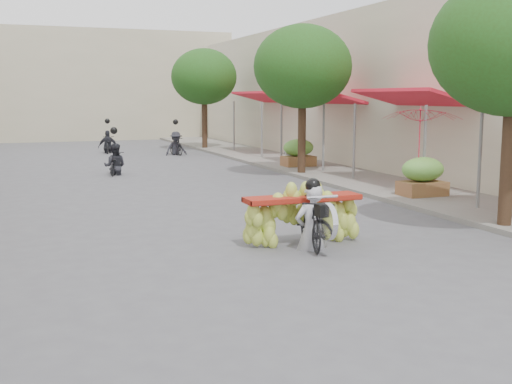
% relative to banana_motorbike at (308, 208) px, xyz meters
% --- Properties ---
extents(ground, '(120.00, 120.00, 0.00)m').
position_rel_banana_motorbike_xyz_m(ground, '(-0.92, -4.14, -0.74)').
color(ground, '#55555A').
rests_on(ground, ground).
extents(sidewalk_right, '(4.00, 60.00, 0.12)m').
position_rel_banana_motorbike_xyz_m(sidewalk_right, '(6.08, 10.86, -0.68)').
color(sidewalk_right, gray).
rests_on(sidewalk_right, ground).
extents(shophouse_row_right, '(9.77, 40.00, 6.00)m').
position_rel_banana_motorbike_xyz_m(shophouse_row_right, '(11.07, 9.86, 2.26)').
color(shophouse_row_right, beige).
rests_on(shophouse_row_right, ground).
extents(far_building, '(20.00, 6.00, 7.00)m').
position_rel_banana_motorbike_xyz_m(far_building, '(-0.92, 33.86, 2.76)').
color(far_building, '#B8AF91').
rests_on(far_building, ground).
extents(street_tree_mid, '(3.40, 3.40, 5.25)m').
position_rel_banana_motorbike_xyz_m(street_tree_mid, '(4.48, 9.86, 3.05)').
color(street_tree_mid, '#3A2719').
rests_on(street_tree_mid, ground).
extents(street_tree_far, '(3.40, 3.40, 5.25)m').
position_rel_banana_motorbike_xyz_m(street_tree_far, '(4.48, 21.86, 3.05)').
color(street_tree_far, '#3A2719').
rests_on(street_tree_far, ground).
extents(produce_crate_mid, '(1.20, 0.88, 1.16)m').
position_rel_banana_motorbike_xyz_m(produce_crate_mid, '(5.28, 3.86, -0.02)').
color(produce_crate_mid, brown).
rests_on(produce_crate_mid, ground).
extents(produce_crate_far, '(1.20, 0.88, 1.16)m').
position_rel_banana_motorbike_xyz_m(produce_crate_far, '(5.28, 11.86, -0.02)').
color(produce_crate_far, brown).
rests_on(produce_crate_far, ground).
extents(banana_motorbike, '(2.25, 1.83, 2.22)m').
position_rel_banana_motorbike_xyz_m(banana_motorbike, '(0.00, 0.00, 0.00)').
color(banana_motorbike, black).
rests_on(banana_motorbike, ground).
extents(market_umbrella, '(2.63, 2.63, 1.88)m').
position_rel_banana_motorbike_xyz_m(market_umbrella, '(5.18, 3.85, 1.81)').
color(market_umbrella, red).
rests_on(market_umbrella, ground).
extents(pedestrian, '(0.85, 0.52, 1.69)m').
position_rel_banana_motorbike_xyz_m(pedestrian, '(5.13, 12.37, 0.23)').
color(pedestrian, silver).
rests_on(pedestrian, ground).
extents(bg_motorbike_a, '(0.96, 1.49, 1.95)m').
position_rel_banana_motorbike_xyz_m(bg_motorbike_a, '(-1.62, 12.52, 0.05)').
color(bg_motorbike_a, black).
rests_on(bg_motorbike_a, ground).
extents(bg_motorbike_b, '(1.14, 1.54, 1.95)m').
position_rel_banana_motorbike_xyz_m(bg_motorbike_b, '(2.32, 19.41, 0.15)').
color(bg_motorbike_b, black).
rests_on(bg_motorbike_b, ground).
extents(bg_motorbike_c, '(1.06, 1.51, 1.95)m').
position_rel_banana_motorbike_xyz_m(bg_motorbike_c, '(-0.56, 21.68, 0.10)').
color(bg_motorbike_c, black).
rests_on(bg_motorbike_c, ground).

